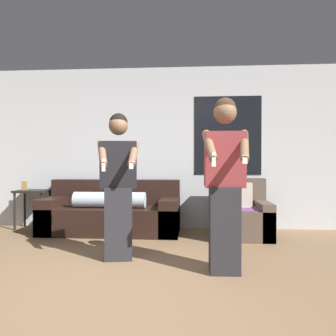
{
  "coord_description": "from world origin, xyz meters",
  "views": [
    {
      "loc": [
        0.61,
        -2.48,
        1.09
      ],
      "look_at": [
        0.36,
        0.97,
        1.04
      ],
      "focal_mm": 35.0,
      "sensor_mm": 36.0,
      "label": 1
    }
  ],
  "objects_px": {
    "person_left": "(119,185)",
    "person_right": "(225,183)",
    "couch": "(112,213)",
    "armchair": "(240,216)",
    "side_table": "(33,196)"
  },
  "relations": [
    {
      "from": "side_table",
      "to": "person_right",
      "type": "height_order",
      "value": "person_right"
    },
    {
      "from": "couch",
      "to": "armchair",
      "type": "relative_size",
      "value": 2.48
    },
    {
      "from": "armchair",
      "to": "side_table",
      "type": "bearing_deg",
      "value": 174.03
    },
    {
      "from": "side_table",
      "to": "couch",
      "type": "bearing_deg",
      "value": -8.25
    },
    {
      "from": "armchair",
      "to": "person_left",
      "type": "height_order",
      "value": "person_left"
    },
    {
      "from": "person_left",
      "to": "armchair",
      "type": "bearing_deg",
      "value": 39.82
    },
    {
      "from": "armchair",
      "to": "side_table",
      "type": "xyz_separation_m",
      "value": [
        -3.36,
        0.35,
        0.23
      ]
    },
    {
      "from": "couch",
      "to": "side_table",
      "type": "relative_size",
      "value": 2.67
    },
    {
      "from": "person_right",
      "to": "person_left",
      "type": "bearing_deg",
      "value": 161.51
    },
    {
      "from": "side_table",
      "to": "armchair",
      "type": "bearing_deg",
      "value": -5.97
    },
    {
      "from": "person_left",
      "to": "person_right",
      "type": "height_order",
      "value": "person_right"
    },
    {
      "from": "couch",
      "to": "person_left",
      "type": "relative_size",
      "value": 1.28
    },
    {
      "from": "armchair",
      "to": "person_left",
      "type": "distance_m",
      "value": 2.07
    },
    {
      "from": "couch",
      "to": "armchair",
      "type": "bearing_deg",
      "value": -4.34
    },
    {
      "from": "side_table",
      "to": "person_left",
      "type": "distance_m",
      "value": 2.47
    }
  ]
}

